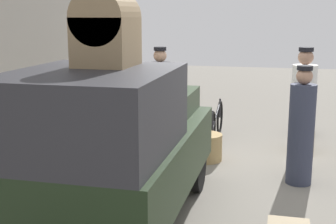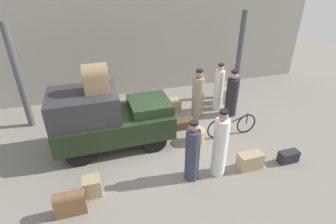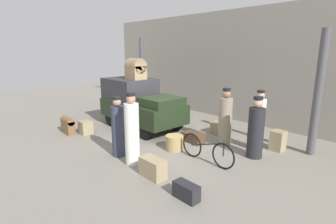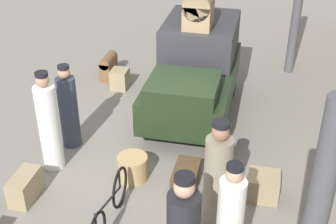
{
  "view_description": "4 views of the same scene",
  "coord_description": "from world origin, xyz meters",
  "px_view_note": "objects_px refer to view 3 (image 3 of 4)",
  "views": [
    {
      "loc": [
        -6.36,
        -1.38,
        2.38
      ],
      "look_at": [
        0.2,
        0.2,
        0.95
      ],
      "focal_mm": 50.0,
      "sensor_mm": 36.0,
      "label": 1
    },
    {
      "loc": [
        -1.89,
        -6.47,
        4.76
      ],
      "look_at": [
        0.2,
        0.2,
        0.95
      ],
      "focal_mm": 28.0,
      "sensor_mm": 36.0,
      "label": 2
    },
    {
      "loc": [
        6.29,
        -5.37,
        2.92
      ],
      "look_at": [
        0.2,
        0.2,
        0.95
      ],
      "focal_mm": 28.0,
      "sensor_mm": 36.0,
      "label": 3
    },
    {
      "loc": [
        7.2,
        1.79,
        5.18
      ],
      "look_at": [
        0.2,
        0.2,
        0.95
      ],
      "focal_mm": 50.0,
      "sensor_mm": 36.0,
      "label": 4
    }
  ],
  "objects_px": {
    "suitcase_small_leather": "(193,137)",
    "trunk_barrel_dark": "(68,125)",
    "bicycle": "(207,150)",
    "porter_standing_middle": "(258,123)",
    "porter_with_bicycle": "(118,129)",
    "suitcase_tan_flat": "(186,191)",
    "conductor_in_dark_uniform": "(256,130)",
    "suitcase_black_upright": "(220,128)",
    "porter_lifting_near_truck": "(132,132)",
    "trunk_wicker_pale": "(153,168)",
    "trunk_on_truck_roof": "(136,69)",
    "wicker_basket": "(174,143)",
    "trunk_large_brown": "(278,141)",
    "porter_carrying_trunk": "(225,119)",
    "truck": "(139,102)",
    "trunk_umber_medium": "(86,127)"
  },
  "relations": [
    {
      "from": "porter_with_bicycle",
      "to": "trunk_on_truck_roof",
      "type": "relative_size",
      "value": 2.17
    },
    {
      "from": "trunk_barrel_dark",
      "to": "suitcase_tan_flat",
      "type": "bearing_deg",
      "value": 0.42
    },
    {
      "from": "wicker_basket",
      "to": "porter_carrying_trunk",
      "type": "height_order",
      "value": "porter_carrying_trunk"
    },
    {
      "from": "suitcase_black_upright",
      "to": "trunk_umber_medium",
      "type": "relative_size",
      "value": 1.1
    },
    {
      "from": "wicker_basket",
      "to": "suitcase_small_leather",
      "type": "relative_size",
      "value": 0.72
    },
    {
      "from": "wicker_basket",
      "to": "suitcase_black_upright",
      "type": "bearing_deg",
      "value": 90.25
    },
    {
      "from": "bicycle",
      "to": "suitcase_small_leather",
      "type": "relative_size",
      "value": 2.33
    },
    {
      "from": "porter_lifting_near_truck",
      "to": "trunk_large_brown",
      "type": "bearing_deg",
      "value": 60.46
    },
    {
      "from": "trunk_large_brown",
      "to": "trunk_on_truck_roof",
      "type": "height_order",
      "value": "trunk_on_truck_roof"
    },
    {
      "from": "porter_lifting_near_truck",
      "to": "trunk_umber_medium",
      "type": "bearing_deg",
      "value": 176.08
    },
    {
      "from": "porter_carrying_trunk",
      "to": "bicycle",
      "type": "bearing_deg",
      "value": -70.56
    },
    {
      "from": "porter_lifting_near_truck",
      "to": "conductor_in_dark_uniform",
      "type": "xyz_separation_m",
      "value": [
        1.91,
        2.76,
        -0.1
      ]
    },
    {
      "from": "porter_standing_middle",
      "to": "trunk_wicker_pale",
      "type": "relative_size",
      "value": 2.68
    },
    {
      "from": "suitcase_tan_flat",
      "to": "trunk_large_brown",
      "type": "distance_m",
      "value": 3.91
    },
    {
      "from": "porter_carrying_trunk",
      "to": "suitcase_small_leather",
      "type": "distance_m",
      "value": 1.19
    },
    {
      "from": "suitcase_black_upright",
      "to": "trunk_wicker_pale",
      "type": "height_order",
      "value": "trunk_wicker_pale"
    },
    {
      "from": "porter_lifting_near_truck",
      "to": "porter_with_bicycle",
      "type": "height_order",
      "value": "porter_lifting_near_truck"
    },
    {
      "from": "bicycle",
      "to": "trunk_barrel_dark",
      "type": "bearing_deg",
      "value": -160.8
    },
    {
      "from": "bicycle",
      "to": "porter_lifting_near_truck",
      "type": "relative_size",
      "value": 0.92
    },
    {
      "from": "porter_with_bicycle",
      "to": "suitcase_tan_flat",
      "type": "bearing_deg",
      "value": -4.38
    },
    {
      "from": "porter_standing_middle",
      "to": "trunk_barrel_dark",
      "type": "xyz_separation_m",
      "value": [
        -5.34,
        -3.54,
        -0.51
      ]
    },
    {
      "from": "trunk_barrel_dark",
      "to": "trunk_on_truck_roof",
      "type": "distance_m",
      "value": 3.16
    },
    {
      "from": "suitcase_black_upright",
      "to": "porter_lifting_near_truck",
      "type": "bearing_deg",
      "value": -90.17
    },
    {
      "from": "porter_standing_middle",
      "to": "porter_with_bicycle",
      "type": "height_order",
      "value": "porter_standing_middle"
    },
    {
      "from": "porter_carrying_trunk",
      "to": "suitcase_black_upright",
      "type": "relative_size",
      "value": 3.45
    },
    {
      "from": "trunk_wicker_pale",
      "to": "trunk_on_truck_roof",
      "type": "relative_size",
      "value": 0.86
    },
    {
      "from": "porter_standing_middle",
      "to": "trunk_barrel_dark",
      "type": "bearing_deg",
      "value": -146.42
    },
    {
      "from": "trunk_on_truck_roof",
      "to": "porter_standing_middle",
      "type": "bearing_deg",
      "value": 15.28
    },
    {
      "from": "truck",
      "to": "porter_lifting_near_truck",
      "type": "height_order",
      "value": "porter_lifting_near_truck"
    },
    {
      "from": "porter_standing_middle",
      "to": "suitcase_tan_flat",
      "type": "height_order",
      "value": "porter_standing_middle"
    },
    {
      "from": "wicker_basket",
      "to": "trunk_barrel_dark",
      "type": "height_order",
      "value": "trunk_barrel_dark"
    },
    {
      "from": "suitcase_small_leather",
      "to": "trunk_barrel_dark",
      "type": "xyz_separation_m",
      "value": [
        -3.61,
        -2.64,
        0.17
      ]
    },
    {
      "from": "trunk_on_truck_roof",
      "to": "conductor_in_dark_uniform",
      "type": "bearing_deg",
      "value": 7.78
    },
    {
      "from": "wicker_basket",
      "to": "trunk_umber_medium",
      "type": "xyz_separation_m",
      "value": [
        -3.22,
        -1.27,
        0.01
      ]
    },
    {
      "from": "suitcase_small_leather",
      "to": "trunk_large_brown",
      "type": "xyz_separation_m",
      "value": [
        2.18,
        1.31,
        0.15
      ]
    },
    {
      "from": "bicycle",
      "to": "suitcase_black_upright",
      "type": "height_order",
      "value": "bicycle"
    },
    {
      "from": "bicycle",
      "to": "porter_with_bicycle",
      "type": "height_order",
      "value": "porter_with_bicycle"
    },
    {
      "from": "conductor_in_dark_uniform",
      "to": "trunk_wicker_pale",
      "type": "xyz_separation_m",
      "value": [
        -0.99,
        -2.84,
        -0.55
      ]
    },
    {
      "from": "trunk_barrel_dark",
      "to": "trunk_large_brown",
      "type": "distance_m",
      "value": 7.01
    },
    {
      "from": "suitcase_black_upright",
      "to": "trunk_barrel_dark",
      "type": "bearing_deg",
      "value": -132.96
    },
    {
      "from": "porter_lifting_near_truck",
      "to": "trunk_barrel_dark",
      "type": "distance_m",
      "value": 3.72
    },
    {
      "from": "bicycle",
      "to": "porter_carrying_trunk",
      "type": "relative_size",
      "value": 0.97
    },
    {
      "from": "truck",
      "to": "wicker_basket",
      "type": "distance_m",
      "value": 2.78
    },
    {
      "from": "wicker_basket",
      "to": "suitcase_black_upright",
      "type": "xyz_separation_m",
      "value": [
        -0.01,
        2.24,
        -0.01
      ]
    },
    {
      "from": "wicker_basket",
      "to": "porter_standing_middle",
      "type": "bearing_deg",
      "value": 48.04
    },
    {
      "from": "porter_with_bicycle",
      "to": "trunk_barrel_dark",
      "type": "height_order",
      "value": "porter_with_bicycle"
    },
    {
      "from": "truck",
      "to": "wicker_basket",
      "type": "bearing_deg",
      "value": -13.6
    },
    {
      "from": "trunk_barrel_dark",
      "to": "trunk_wicker_pale",
      "type": "xyz_separation_m",
      "value": [
        4.59,
        0.14,
        -0.09
      ]
    },
    {
      "from": "porter_standing_middle",
      "to": "conductor_in_dark_uniform",
      "type": "relative_size",
      "value": 1.05
    },
    {
      "from": "trunk_barrel_dark",
      "to": "suitcase_black_upright",
      "type": "bearing_deg",
      "value": 47.04
    }
  ]
}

